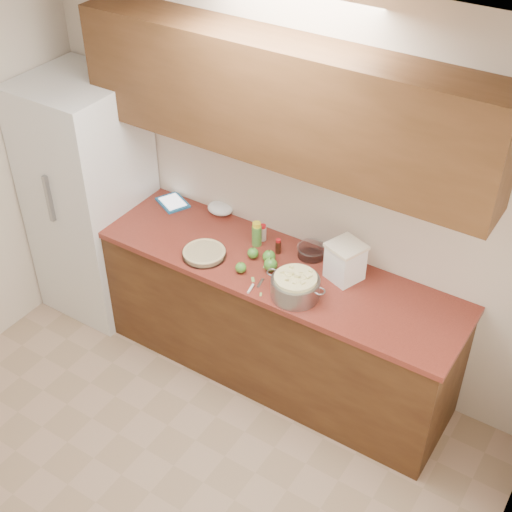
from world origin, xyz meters
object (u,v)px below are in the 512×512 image
Objects in this scene: colander at (295,287)px; tablet at (173,202)px; pie at (204,253)px; flour_canister at (345,261)px.

tablet is at bearing 162.05° from colander.
pie is 0.68m from colander.
pie is 1.11× the size of flour_canister.
colander is at bearing 7.67° from tablet.
flour_canister is 0.92× the size of tablet.
pie is 0.73× the size of colander.
flour_canister is at bearing 22.10° from tablet.
flour_canister is (0.16, 0.31, 0.05)m from colander.
flour_canister is 1.40m from tablet.
tablet is at bearing 176.48° from flour_canister.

